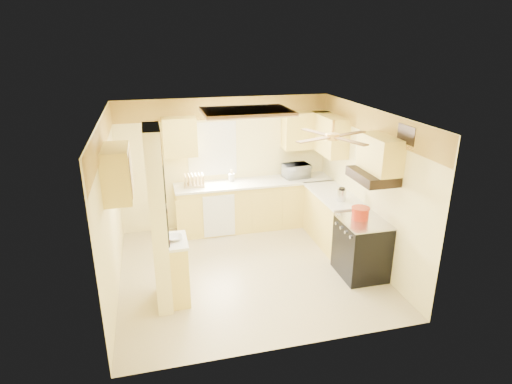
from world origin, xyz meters
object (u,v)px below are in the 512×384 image
object	(u,v)px
dutch_oven	(360,213)
kettle	(342,195)
microwave	(296,171)
bowl	(175,238)
stove	(361,248)

from	to	relation	value
dutch_oven	kettle	distance (m)	0.72
microwave	dutch_oven	world-z (taller)	microwave
microwave	dutch_oven	size ratio (longest dim) A/B	1.77
dutch_oven	bowl	bearing A→B (deg)	-178.39
stove	bowl	world-z (taller)	bowl
dutch_oven	kettle	size ratio (longest dim) A/B	1.21
kettle	bowl	bearing A→B (deg)	-164.27
bowl	dutch_oven	world-z (taller)	dutch_oven
stove	kettle	distance (m)	0.99
microwave	bowl	bearing A→B (deg)	34.28
dutch_oven	kettle	xyz separation A→B (m)	(0.02, 0.71, 0.04)
kettle	dutch_oven	bearing A→B (deg)	-91.56
stove	dutch_oven	xyz separation A→B (m)	(-0.02, 0.09, 0.55)
stove	dutch_oven	distance (m)	0.56
bowl	kettle	xyz separation A→B (m)	(2.82, 0.79, 0.08)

